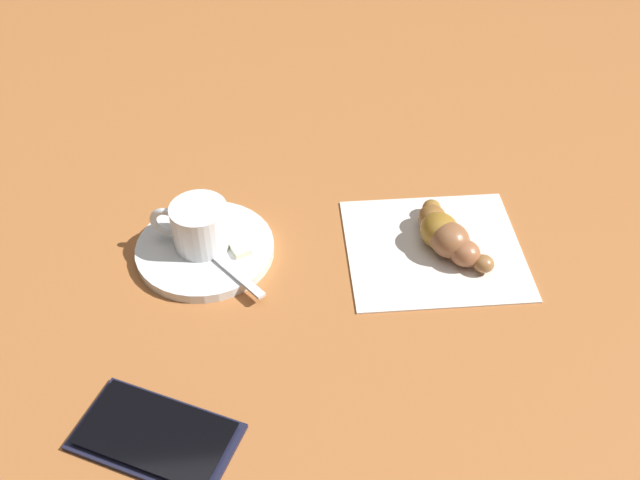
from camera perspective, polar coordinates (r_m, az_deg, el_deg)
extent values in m
plane|color=#A46030|center=(0.77, 0.16, -1.06)|extent=(1.80, 1.80, 0.00)
cylinder|color=white|center=(0.77, -8.92, -0.71)|extent=(0.14, 0.14, 0.01)
cylinder|color=white|center=(0.76, -9.30, 1.10)|extent=(0.06, 0.06, 0.05)
cylinder|color=#361808|center=(0.76, -9.32, 1.26)|extent=(0.05, 0.05, 0.00)
torus|color=white|center=(0.77, -11.87, 1.40)|extent=(0.04, 0.02, 0.04)
cube|color=silver|center=(0.74, -7.03, -2.24)|extent=(0.07, 0.09, 0.00)
ellipsoid|color=silver|center=(0.78, -9.96, 0.40)|extent=(0.03, 0.03, 0.01)
cube|color=beige|center=(0.77, -6.78, 0.24)|extent=(0.04, 0.06, 0.01)
cube|color=silver|center=(0.78, 8.86, -0.64)|extent=(0.19, 0.17, 0.00)
ellipsoid|color=olive|center=(0.81, 8.67, 2.47)|extent=(0.03, 0.03, 0.02)
ellipsoid|color=brown|center=(0.79, 8.72, 1.73)|extent=(0.03, 0.03, 0.03)
ellipsoid|color=olive|center=(0.78, 9.19, 0.96)|extent=(0.05, 0.05, 0.03)
ellipsoid|color=brown|center=(0.76, 10.04, 0.02)|extent=(0.06, 0.06, 0.03)
ellipsoid|color=#935938|center=(0.76, 11.21, -1.01)|extent=(0.04, 0.04, 0.03)
ellipsoid|color=olive|center=(0.76, 12.60, -1.80)|extent=(0.03, 0.03, 0.02)
cube|color=#1A1B30|center=(0.64, -12.65, -14.63)|extent=(0.15, 0.13, 0.01)
cube|color=black|center=(0.64, -12.72, -14.40)|extent=(0.14, 0.11, 0.00)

